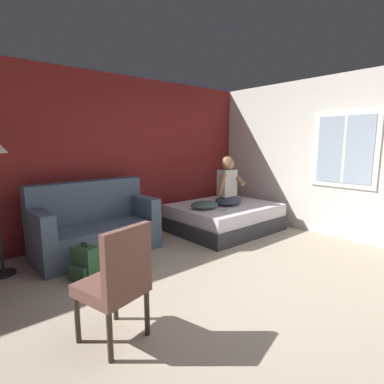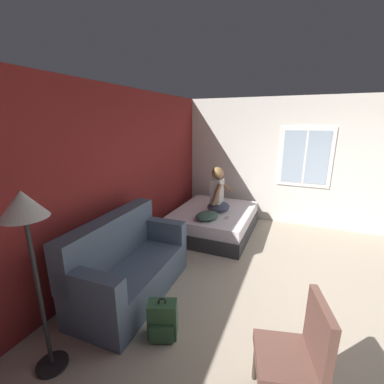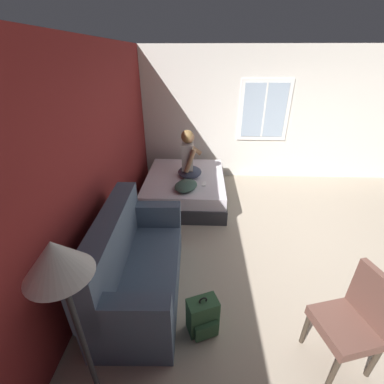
% 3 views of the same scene
% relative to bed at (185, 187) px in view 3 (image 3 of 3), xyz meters
% --- Properties ---
extents(ground_plane, '(40.00, 40.00, 0.00)m').
position_rel_bed_xyz_m(ground_plane, '(-1.62, -1.99, -0.24)').
color(ground_plane, tan).
extents(wall_back_accent, '(10.51, 0.16, 2.70)m').
position_rel_bed_xyz_m(wall_back_accent, '(-1.62, 1.05, 1.11)').
color(wall_back_accent, maroon).
rests_on(wall_back_accent, ground).
extents(wall_side_with_window, '(0.19, 7.30, 2.70)m').
position_rel_bed_xyz_m(wall_side_with_window, '(1.22, -1.98, 1.12)').
color(wall_side_with_window, silver).
rests_on(wall_side_with_window, ground).
extents(bed, '(1.83, 1.50, 0.48)m').
position_rel_bed_xyz_m(bed, '(0.00, 0.00, 0.00)').
color(bed, '#2D2D33').
rests_on(bed, ground).
extents(couch, '(1.73, 0.88, 1.04)m').
position_rel_bed_xyz_m(couch, '(-2.28, 0.42, 0.16)').
color(couch, '#47566B').
rests_on(couch, ground).
extents(side_chair, '(0.56, 0.56, 0.98)m').
position_rel_bed_xyz_m(side_chair, '(-2.96, -1.64, 0.30)').
color(side_chair, '#382D23').
rests_on(side_chair, ground).
extents(person_seated, '(0.53, 0.45, 0.88)m').
position_rel_bed_xyz_m(person_seated, '(0.01, -0.07, 0.60)').
color(person_seated, '#383D51').
rests_on(person_seated, bed).
extents(backpack, '(0.31, 0.35, 0.46)m').
position_rel_bed_xyz_m(backpack, '(-2.74, -0.35, -0.04)').
color(backpack, '#2D5133').
rests_on(backpack, ground).
extents(throw_pillow, '(0.58, 0.51, 0.14)m').
position_rel_bed_xyz_m(throw_pillow, '(-0.55, -0.05, 0.31)').
color(throw_pillow, '#385147').
rests_on(throw_pillow, bed).
extents(cell_phone, '(0.15, 0.07, 0.01)m').
position_rel_bed_xyz_m(cell_phone, '(-0.34, -0.36, 0.25)').
color(cell_phone, '#B7B7BC').
rests_on(cell_phone, bed).
extents(floor_lamp, '(0.36, 0.36, 1.70)m').
position_rel_bed_xyz_m(floor_lamp, '(-3.46, 0.42, 1.19)').
color(floor_lamp, black).
rests_on(floor_lamp, ground).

